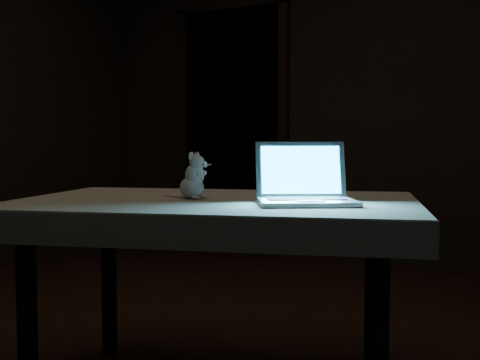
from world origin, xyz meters
The scene contains 6 objects.
back_wall centered at (0.00, 2.50, 1.30)m, with size 4.50×0.04×2.60m, color black.
doorway centered at (-1.10, 2.50, 1.06)m, with size 1.06×0.36×2.13m, color black, non-canonical shape.
table centered at (0.30, -0.17, 0.35)m, with size 1.31×0.84×0.70m, color black, non-canonical shape.
tablecloth centered at (0.29, -0.20, 0.66)m, with size 1.41×0.94×0.10m, color beige, non-canonical shape.
laptop centered at (0.66, -0.20, 0.82)m, with size 0.31×0.27×0.21m, color #A5A4A9, non-canonical shape.
plush_mouse centered at (0.22, -0.20, 0.79)m, with size 0.12×0.12×0.17m, color silver, non-canonical shape.
Camera 1 is at (1.39, -2.03, 0.91)m, focal length 45.00 mm.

